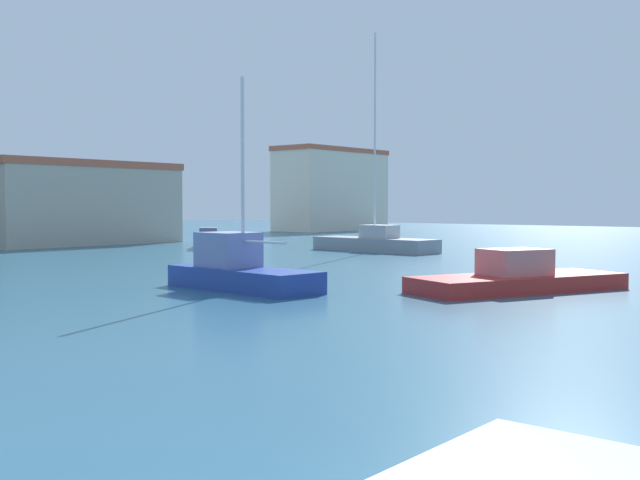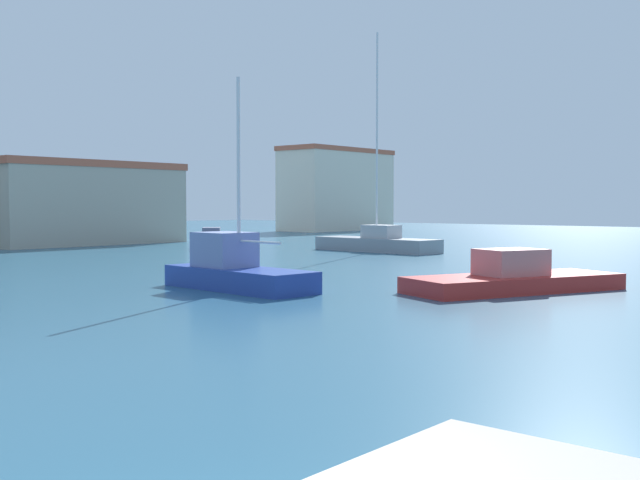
% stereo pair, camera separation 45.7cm
% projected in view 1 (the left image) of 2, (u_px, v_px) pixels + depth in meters
% --- Properties ---
extents(water, '(160.00, 160.00, 0.00)m').
position_uv_depth(water, '(162.00, 278.00, 29.45)').
color(water, '#285670').
rests_on(water, ground).
extents(sailboat_grey_distant_north, '(2.93, 8.41, 13.01)m').
position_uv_depth(sailboat_grey_distant_north, '(375.00, 242.00, 46.13)').
color(sailboat_grey_distant_north, gray).
rests_on(sailboat_grey_distant_north, water).
extents(motorboat_navy_far_left, '(5.05, 5.16, 1.33)m').
position_uv_depth(motorboat_navy_far_left, '(209.00, 241.00, 49.62)').
color(motorboat_navy_far_left, '#19234C').
rests_on(motorboat_navy_far_left, water).
extents(sailboat_blue_center_channel, '(2.48, 6.03, 7.00)m').
position_uv_depth(sailboat_blue_center_channel, '(239.00, 270.00, 25.60)').
color(sailboat_blue_center_channel, '#233D93').
rests_on(sailboat_blue_center_channel, water).
extents(motorboat_red_inner_mooring, '(7.77, 5.17, 1.38)m').
position_uv_depth(motorboat_red_inner_mooring, '(517.00, 278.00, 25.05)').
color(motorboat_red_inner_mooring, '#B22823').
rests_on(motorboat_red_inner_mooring, water).
extents(waterfront_apartments, '(14.23, 5.33, 5.87)m').
position_uv_depth(waterfront_apartments, '(81.00, 203.00, 54.15)').
color(waterfront_apartments, '#B2A893').
rests_on(waterfront_apartments, ground).
extents(warehouse_block, '(13.92, 5.57, 8.90)m').
position_uv_depth(warehouse_block, '(331.00, 189.00, 83.78)').
color(warehouse_block, beige).
rests_on(warehouse_block, ground).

